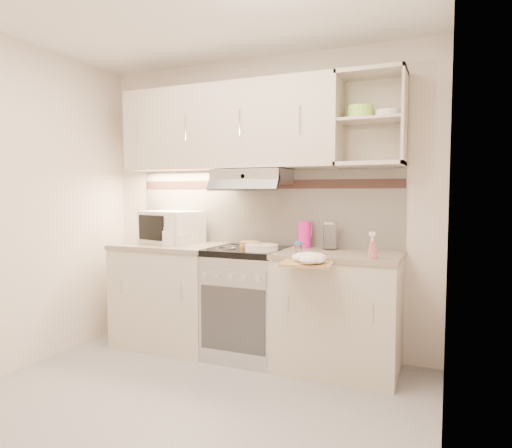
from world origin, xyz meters
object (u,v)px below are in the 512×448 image
at_px(watering_can, 170,238).
at_px(cutting_board, 307,263).
at_px(electric_range, 248,302).
at_px(microwave, 171,227).
at_px(pink_pitcher, 305,235).
at_px(glass_jar, 330,236).
at_px(plate_stack, 262,248).
at_px(spray_bottle, 372,248).

distance_m(watering_can, cutting_board, 1.33).
relative_size(electric_range, microwave, 1.55).
height_order(watering_can, pink_pitcher, pink_pitcher).
bearing_deg(cutting_board, glass_jar, 80.95).
relative_size(electric_range, glass_jar, 4.07).
height_order(electric_range, plate_stack, plate_stack).
height_order(watering_can, plate_stack, watering_can).
xyz_separation_m(microwave, cutting_board, (1.42, -0.50, -0.17)).
height_order(glass_jar, cutting_board, glass_jar).
xyz_separation_m(spray_bottle, cutting_board, (-0.40, -0.18, -0.11)).
height_order(pink_pitcher, glass_jar, glass_jar).
height_order(microwave, pink_pitcher, microwave).
height_order(microwave, spray_bottle, microwave).
distance_m(electric_range, glass_jar, 0.87).
relative_size(plate_stack, glass_jar, 1.16).
xyz_separation_m(microwave, spray_bottle, (1.83, -0.32, -0.07)).
height_order(spray_bottle, cutting_board, spray_bottle).
bearing_deg(watering_can, electric_range, -1.14).
bearing_deg(microwave, pink_pitcher, 19.29).
relative_size(spray_bottle, cutting_board, 0.57).
bearing_deg(plate_stack, electric_range, 145.15).
relative_size(electric_range, plate_stack, 3.50).
relative_size(electric_range, cutting_board, 2.62).
bearing_deg(watering_can, cutting_board, -23.27).
xyz_separation_m(microwave, watering_can, (0.13, -0.21, -0.07)).
relative_size(microwave, spray_bottle, 2.97).
distance_m(plate_stack, spray_bottle, 0.87).
xyz_separation_m(electric_range, plate_stack, (0.17, -0.12, 0.47)).
bearing_deg(pink_pitcher, spray_bottle, -46.82).
height_order(microwave, cutting_board, microwave).
distance_m(spray_bottle, cutting_board, 0.46).
relative_size(pink_pitcher, glass_jar, 0.97).
xyz_separation_m(electric_range, pink_pitcher, (0.42, 0.20, 0.56)).
bearing_deg(microwave, spray_bottle, 4.66).
height_order(electric_range, pink_pitcher, pink_pitcher).
xyz_separation_m(plate_stack, glass_jar, (0.47, 0.27, 0.09)).
bearing_deg(pink_pitcher, glass_jar, -23.64).
bearing_deg(watering_can, pink_pitcher, 5.27).
xyz_separation_m(electric_range, watering_can, (-0.67, -0.11, 0.52)).
relative_size(glass_jar, spray_bottle, 1.13).
bearing_deg(plate_stack, spray_bottle, -6.75).
distance_m(plate_stack, cutting_board, 0.54).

